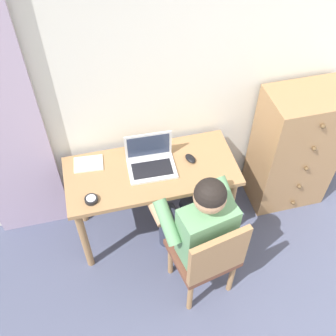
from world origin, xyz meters
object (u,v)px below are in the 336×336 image
Objects in this scene: chair at (208,256)px; notebook_pad at (88,164)px; laptop at (151,161)px; person_seated at (197,221)px; computer_mouse at (190,158)px; desk_clock at (91,199)px; desk at (152,180)px; dresser at (294,149)px.

chair is 1.08m from notebook_pad.
chair is 0.78m from laptop.
computer_mouse is (0.09, 0.48, 0.09)m from person_seated.
desk_clock is 0.34m from notebook_pad.
desk is 1.05× the size of person_seated.
laptop is at bearing 157.79° from computer_mouse.
person_seated is 13.13× the size of desk_clock.
person_seated is 5.63× the size of notebook_pad.
desk_clock is at bearing 146.63° from chair.
chair is at bearing -70.56° from laptop.
laptop is (-0.21, 0.50, 0.13)m from person_seated.
desk is at bearing -15.57° from notebook_pad.
desk is at bearing -99.10° from laptop.
person_seated is (0.21, -0.46, 0.04)m from desk.
desk is 12.45× the size of computer_mouse.
dresser reaches higher than notebook_pad.
notebook_pad is at bearing 150.73° from computer_mouse.
laptop is (-1.20, -0.04, 0.23)m from dresser.
notebook_pad is (-0.73, 0.14, -0.01)m from computer_mouse.
chair is (-0.96, -0.72, -0.08)m from dresser.
notebook_pad is (-1.64, 0.08, 0.18)m from dresser.
person_seated is at bearing -151.45° from dresser.
computer_mouse is (0.30, 0.02, 0.13)m from desk.
dresser is 1.22m from laptop.
laptop reaches higher than chair.
chair is 9.60× the size of desk_clock.
notebook_pad is at bearing 177.34° from dresser.
notebook_pad is at bearing 159.64° from desk.
desk is at bearing -176.00° from dresser.
desk is at bearing 165.72° from computer_mouse.
dresser is 1.14m from person_seated.
chair is 0.88m from desk_clock.
dresser is at bearing -14.74° from computer_mouse.
chair is at bearing -79.89° from person_seated.
person_seated is 0.73m from desk_clock.
person_seated is (-0.03, 0.18, 0.18)m from chair.
dresser is at bearing 2.06° from laptop.
computer_mouse is 0.48× the size of notebook_pad.
person_seated is 11.82× the size of computer_mouse.
laptop is 3.49× the size of computer_mouse.
person_seated reaches higher than computer_mouse.
notebook_pad reaches higher than desk.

